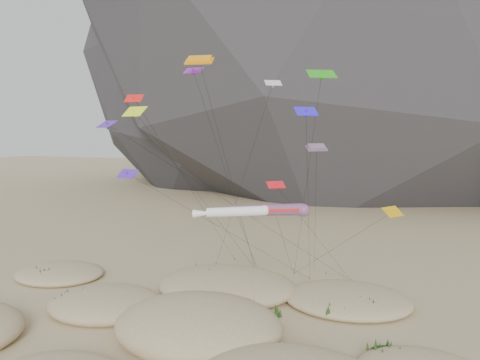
# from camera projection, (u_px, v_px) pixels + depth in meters

# --- Properties ---
(ground) EXTENTS (500.00, 500.00, 0.00)m
(ground) POSITION_uv_depth(u_px,v_px,m) (171.00, 348.00, 38.70)
(ground) COLOR #CCB789
(ground) RESTS_ON ground
(dunes) EXTENTS (51.84, 34.64, 4.45)m
(dunes) POSITION_uv_depth(u_px,v_px,m) (171.00, 322.00, 42.21)
(dunes) COLOR #CCB789
(dunes) RESTS_ON ground
(dune_grass) EXTENTS (42.54, 26.46, 1.56)m
(dune_grass) POSITION_uv_depth(u_px,v_px,m) (189.00, 319.00, 42.58)
(dune_grass) COLOR black
(dune_grass) RESTS_ON ground
(kite_stakes) EXTENTS (20.40, 5.39, 0.30)m
(kite_stakes) POSITION_uv_depth(u_px,v_px,m) (271.00, 270.00, 60.18)
(kite_stakes) COLOR #3F2D1E
(kite_stakes) RESTS_ON ground
(rainbow_tube_kite) EXTENTS (8.23, 15.48, 11.27)m
(rainbow_tube_kite) POSITION_uv_depth(u_px,v_px,m) (272.00, 210.00, 44.98)
(rainbow_tube_kite) COLOR #FF1B1A
(rainbow_tube_kite) RESTS_ON ground
(white_tube_kite) EXTENTS (7.67, 16.40, 10.81)m
(white_tube_kite) POSITION_uv_depth(u_px,v_px,m) (232.00, 212.00, 45.59)
(white_tube_kite) COLOR white
(white_tube_kite) RESTS_ON ground
(orange_parafoil) EXTENTS (4.00, 12.71, 25.67)m
(orange_parafoil) POSITION_uv_depth(u_px,v_px,m) (200.00, 63.00, 47.81)
(orange_parafoil) COLOR orange
(orange_parafoil) RESTS_ON ground
(multi_parafoil) EXTENTS (3.43, 14.97, 16.71)m
(multi_parafoil) POSITION_uv_depth(u_px,v_px,m) (317.00, 150.00, 45.38)
(multi_parafoil) COLOR red
(multi_parafoil) RESTS_ON ground
(delta_kites) EXTENTS (30.00, 21.48, 24.80)m
(delta_kites) POSITION_uv_depth(u_px,v_px,m) (221.00, 128.00, 47.11)
(delta_kites) COLOR red
(delta_kites) RESTS_ON ground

